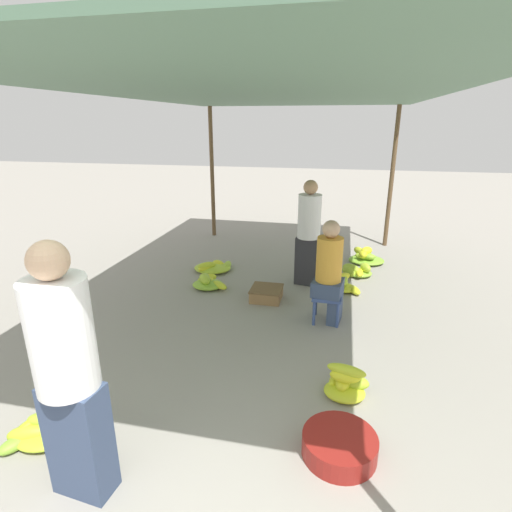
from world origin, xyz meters
TOP-DOWN VIEW (x-y plane):
  - canopy_post_back_left at (-1.74, 6.76)m, footprint 0.08×0.08m
  - canopy_post_back_right at (1.74, 6.76)m, footprint 0.08×0.08m
  - canopy_tarp at (0.00, 3.53)m, footprint 3.89×6.86m
  - vendor_foreground at (-0.64, 0.66)m, footprint 0.40×0.40m
  - stool at (0.78, 3.35)m, footprint 0.34×0.34m
  - vendor_seated at (0.80, 3.35)m, footprint 0.39×0.39m
  - basin_black at (0.98, 1.30)m, footprint 0.54×0.54m
  - banana_pile_left_0 at (-1.24, 0.99)m, footprint 0.48×0.57m
  - banana_pile_left_1 at (-0.95, 4.05)m, footprint 0.57×0.53m
  - banana_pile_left_2 at (-1.09, 4.70)m, footprint 0.59×0.60m
  - banana_pile_right_0 at (1.02, 1.99)m, footprint 0.40×0.40m
  - banana_pile_right_1 at (0.99, 4.33)m, footprint 0.46×0.46m
  - banana_pile_right_2 at (1.32, 5.60)m, footprint 0.62×0.51m
  - banana_pile_right_3 at (1.15, 4.97)m, footprint 0.51×0.42m
  - crate_near at (-0.04, 3.80)m, footprint 0.41×0.41m
  - shopper_walking_mid at (0.44, 4.48)m, footprint 0.38×0.38m

SIDE VIEW (x-z plane):
  - banana_pile_left_2 at x=-1.09m, z-range -0.03..0.15m
  - banana_pile_left_0 at x=-1.24m, z-range -0.03..0.16m
  - banana_pile_left_1 at x=-0.95m, z-range -0.03..0.18m
  - basin_black at x=0.98m, z-range 0.00..0.16m
  - banana_pile_right_3 at x=1.15m, z-range -0.03..0.19m
  - crate_near at x=-0.04m, z-range 0.00..0.17m
  - banana_pile_right_1 at x=0.99m, z-range -0.04..0.22m
  - banana_pile_right_2 at x=1.32m, z-range -0.05..0.26m
  - banana_pile_right_0 at x=1.02m, z-range -0.04..0.28m
  - stool at x=0.78m, z-range 0.11..0.46m
  - vendor_seated at x=0.80m, z-range 0.01..1.26m
  - shopper_walking_mid at x=0.44m, z-range 0.03..1.57m
  - vendor_foreground at x=-0.64m, z-range 0.03..1.73m
  - canopy_post_back_left at x=-1.74m, z-range 0.00..2.58m
  - canopy_post_back_right at x=1.74m, z-range 0.00..2.58m
  - canopy_tarp at x=0.00m, z-range 2.58..2.62m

